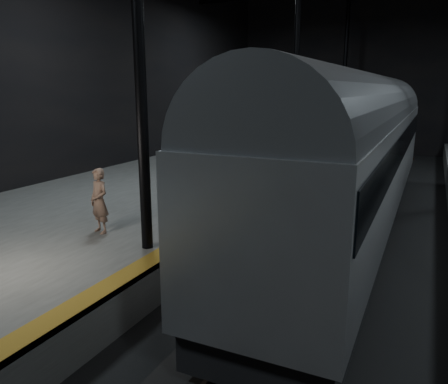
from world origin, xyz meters
The scene contains 6 objects.
ground centered at (0.00, 0.00, 0.00)m, with size 44.00×44.00×0.00m, color black.
platform_left centered at (-7.50, 0.00, 0.50)m, with size 9.00×43.80×1.00m, color #4F4F4D.
tactile_strip centered at (-3.25, 0.00, 1.00)m, with size 0.50×43.80×0.01m, color olive.
track centered at (0.00, 0.00, 0.07)m, with size 2.40×43.00×0.24m.
train centered at (0.00, 2.48, 2.84)m, with size 2.86×19.07×5.10m.
woman centered at (-5.56, -3.60, 1.86)m, with size 0.63×0.41×1.72m, color #8E6A57.
Camera 1 is at (2.11, -12.17, 4.72)m, focal length 35.00 mm.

